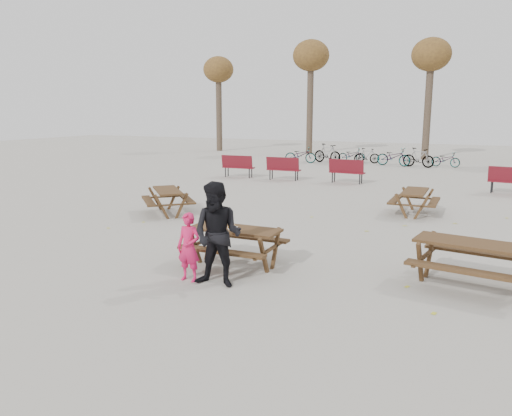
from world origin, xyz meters
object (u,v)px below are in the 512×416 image
at_px(food_tray, 233,228).
at_px(soda_bottle, 230,226).
at_px(main_picnic_table, 235,237).
at_px(child, 189,247).
at_px(picnic_table_far, 414,202).
at_px(picnic_table_north, 168,202).
at_px(adult, 218,235).
at_px(picnic_table_east, 471,265).

height_order(food_tray, soda_bottle, soda_bottle).
xyz_separation_m(main_picnic_table, soda_bottle, (-0.04, -0.16, 0.26)).
relative_size(child, picnic_table_far, 0.76).
bearing_deg(picnic_table_far, soda_bottle, 158.81).
height_order(picnic_table_north, picnic_table_far, picnic_table_north).
bearing_deg(picnic_table_far, picnic_table_north, 113.88).
bearing_deg(adult, food_tray, 98.61).
xyz_separation_m(food_tray, child, (-0.34, -1.09, -0.16)).
relative_size(main_picnic_table, picnic_table_north, 1.05).
xyz_separation_m(food_tray, soda_bottle, (-0.02, -0.11, 0.05)).
height_order(soda_bottle, child, child).
distance_m(food_tray, adult, 1.16).
bearing_deg(adult, picnic_table_east, 18.12).
height_order(food_tray, picnic_table_north, food_tray).
xyz_separation_m(soda_bottle, child, (-0.32, -0.99, -0.22)).
height_order(food_tray, picnic_table_east, picnic_table_east).
bearing_deg(food_tray, picnic_table_east, 8.50).
bearing_deg(adult, main_picnic_table, 96.83).
bearing_deg(picnic_table_far, main_picnic_table, 158.66).
bearing_deg(adult, picnic_table_far, 68.04).
height_order(main_picnic_table, soda_bottle, soda_bottle).
distance_m(main_picnic_table, child, 1.20).
bearing_deg(picnic_table_east, child, -150.33).
height_order(main_picnic_table, picnic_table_far, main_picnic_table).
bearing_deg(picnic_table_north, food_tray, 4.73).
height_order(soda_bottle, picnic_table_east, soda_bottle).
relative_size(soda_bottle, picnic_table_far, 0.10).
xyz_separation_m(picnic_table_east, picnic_table_far, (-1.73, 6.09, -0.05)).
height_order(main_picnic_table, picnic_table_east, picnic_table_east).
bearing_deg(food_tray, picnic_table_far, 68.71).
xyz_separation_m(adult, picnic_table_east, (4.08, 1.77, -0.52)).
bearing_deg(soda_bottle, picnic_table_north, 136.72).
xyz_separation_m(food_tray, picnic_table_east, (4.35, 0.65, -0.38)).
bearing_deg(picnic_table_north, main_picnic_table, 5.31).
distance_m(food_tray, picnic_table_east, 4.42).
bearing_deg(child, soda_bottle, 72.09).
distance_m(adult, picnic_table_east, 4.47).
distance_m(picnic_table_east, picnic_table_north, 9.01).
distance_m(adult, picnic_table_far, 8.22).
relative_size(main_picnic_table, child, 1.42).
distance_m(soda_bottle, picnic_table_east, 4.46).
relative_size(child, picnic_table_north, 0.74).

